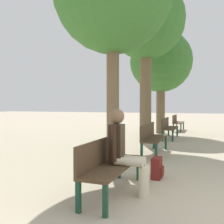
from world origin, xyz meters
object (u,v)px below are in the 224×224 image
Objects in this scene: tree_row_1 at (146,22)px; bench_row_2 at (168,126)px; bench_row_1 at (152,136)px; tree_row_2 at (161,62)px; bench_row_3 at (177,121)px; backpack at (157,168)px; person_seated at (124,149)px; bench_row_0 at (108,161)px.

bench_row_2 is at bearing 65.91° from tree_row_1.
tree_row_2 is at bearing 96.86° from bench_row_1.
bench_row_2 is 3.60m from tree_row_2.
backpack is at bearing -86.40° from bench_row_3.
bench_row_2 and bench_row_3 have the same top height.
tree_row_1 is at bearing -114.09° from bench_row_2.
backpack is at bearing 70.26° from person_seated.
person_seated is (0.87, -8.62, -2.79)m from tree_row_2.
backpack is at bearing -84.29° from bench_row_2.
bench_row_0 is at bearing -161.79° from person_seated.
bench_row_1 is at bearing -72.10° from tree_row_1.
tree_row_2 is (-0.64, 5.29, 2.99)m from bench_row_1.
tree_row_2 reaches higher than bench_row_3.
tree_row_1 reaches higher than tree_row_2.
person_seated is at bearing -88.70° from bench_row_3.
tree_row_1 reaches higher than bench_row_0.
tree_row_2 is at bearing -112.99° from bench_row_3.
tree_row_1 is at bearing 96.77° from bench_row_0.
tree_row_1 is 1.17× the size of tree_row_2.
bench_row_3 is at bearing 82.47° from tree_row_1.
tree_row_1 is 14.82× the size of backpack.
person_seated is 3.34× the size of backpack.
person_seated reaches higher than bench_row_0.
backpack is (1.21, -7.65, -3.30)m from tree_row_2.
bench_row_0 is 9.21m from tree_row_2.
bench_row_0 is 6.79m from bench_row_2.
bench_row_2 is 4.32× the size of backpack.
bench_row_1 is (0.00, 3.40, 0.00)m from bench_row_0.
tree_row_1 is 6.51m from person_seated.
bench_row_0 and bench_row_1 have the same top height.
person_seated reaches higher than bench_row_2.
bench_row_0 is at bearing -90.00° from bench_row_2.
tree_row_1 is 6.15m from backpack.
bench_row_0 is at bearing -118.98° from backpack.
tree_row_1 reaches higher than bench_row_1.
bench_row_2 is 5.79m from backpack.
person_seated reaches higher than bench_row_3.
backpack is at bearing 61.02° from bench_row_0.
bench_row_0 is 10.19m from bench_row_3.
bench_row_3 reaches higher than backpack.
backpack is (0.58, 1.04, -0.31)m from bench_row_0.
bench_row_1 and bench_row_2 have the same top height.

